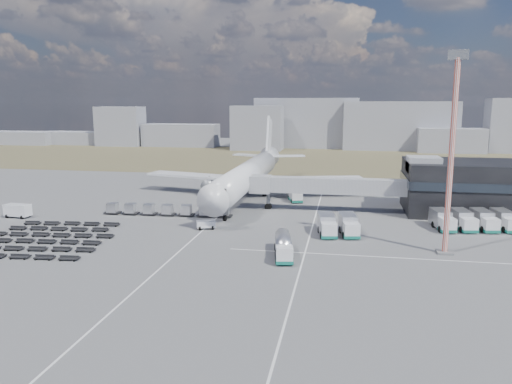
# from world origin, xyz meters

# --- Properties ---
(ground) EXTENTS (420.00, 420.00, 0.00)m
(ground) POSITION_xyz_m (0.00, 0.00, 0.00)
(ground) COLOR #565659
(ground) RESTS_ON ground
(grass_strip) EXTENTS (420.00, 90.00, 0.01)m
(grass_strip) POSITION_xyz_m (0.00, 110.00, 0.01)
(grass_strip) COLOR brown
(grass_strip) RESTS_ON ground
(lane_markings) EXTENTS (47.12, 110.00, 0.01)m
(lane_markings) POSITION_xyz_m (9.77, 3.00, 0.01)
(lane_markings) COLOR silver
(lane_markings) RESTS_ON ground
(terminal) EXTENTS (30.40, 16.40, 11.00)m
(terminal) POSITION_xyz_m (47.77, 23.96, 5.25)
(terminal) COLOR black
(terminal) RESTS_ON ground
(jet_bridge) EXTENTS (30.30, 3.80, 7.05)m
(jet_bridge) POSITION_xyz_m (15.90, 20.42, 5.05)
(jet_bridge) COLOR #939399
(jet_bridge) RESTS_ON ground
(airliner) EXTENTS (51.59, 64.53, 17.62)m
(airliner) POSITION_xyz_m (0.00, 32.38, 5.29)
(airliner) COLOR silver
(airliner) RESTS_ON ground
(skyline) EXTENTS (311.17, 27.38, 22.81)m
(skyline) POSITION_xyz_m (22.95, 152.15, 9.13)
(skyline) COLOR gray
(skyline) RESTS_ON ground
(fuel_tanker) EXTENTS (3.77, 9.45, 2.97)m
(fuel_tanker) POSITION_xyz_m (13.17, -10.12, 1.49)
(fuel_tanker) COLOR silver
(fuel_tanker) RESTS_ON ground
(pushback_tug) EXTENTS (3.57, 2.84, 1.43)m
(pushback_tug) POSITION_xyz_m (-1.74, 2.63, 0.71)
(pushback_tug) COLOR silver
(pushback_tug) RESTS_ON ground
(utility_van) EXTENTS (4.89, 2.53, 2.49)m
(utility_van) POSITION_xyz_m (-38.71, 4.57, 1.25)
(utility_van) COLOR silver
(utility_van) RESTS_ON ground
(catering_truck) EXTENTS (3.88, 6.21, 2.65)m
(catering_truck) POSITION_xyz_m (10.73, 29.24, 1.36)
(catering_truck) COLOR silver
(catering_truck) RESTS_ON ground
(service_trucks_near) EXTENTS (7.21, 8.20, 2.94)m
(service_trucks_near) POSITION_xyz_m (20.41, 2.99, 1.60)
(service_trucks_near) COLOR silver
(service_trucks_near) RESTS_ON ground
(service_trucks_far) EXTENTS (13.99, 9.15, 2.89)m
(service_trucks_far) POSITION_xyz_m (43.02, 10.65, 1.57)
(service_trucks_far) COLOR silver
(service_trucks_far) RESTS_ON ground
(uld_row) EXTENTS (24.88, 3.13, 1.92)m
(uld_row) POSITION_xyz_m (-11.65, 10.91, 1.15)
(uld_row) COLOR black
(uld_row) RESTS_ON ground
(baggage_dollies) EXTENTS (22.55, 21.88, 0.64)m
(baggage_dollies) POSITION_xyz_m (-25.27, -8.80, 0.32)
(baggage_dollies) COLOR black
(baggage_dollies) RESTS_ON ground
(floodlight_mast) EXTENTS (2.69, 2.18, 28.20)m
(floodlight_mast) POSITION_xyz_m (35.67, -4.61, 14.13)
(floodlight_mast) COLOR red
(floodlight_mast) RESTS_ON ground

